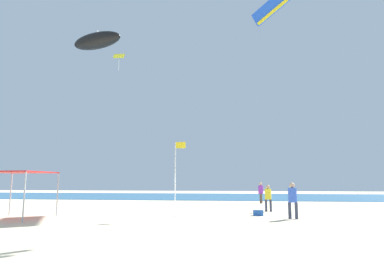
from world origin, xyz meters
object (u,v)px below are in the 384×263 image
person_near_tent (268,196)px  kite_parafoil_blue (272,7)px  banner_flag (176,172)px  kite_inflatable_black (97,41)px  cooler_box (258,212)px  canopy_tent (18,174)px  person_leftmost (292,198)px  kite_diamond_yellow (119,57)px  person_central (261,191)px

person_near_tent → kite_parafoil_blue: size_ratio=0.41×
person_near_tent → banner_flag: bearing=60.2°
kite_parafoil_blue → kite_inflatable_black: size_ratio=0.66×
cooler_box → kite_parafoil_blue: size_ratio=0.14×
canopy_tent → person_leftmost: 14.66m
kite_diamond_yellow → person_leftmost: bearing=10.2°
kite_inflatable_black → banner_flag: bearing=145.3°
cooler_box → banner_flag: bearing=-161.5°
canopy_tent → kite_diamond_yellow: size_ratio=1.35×
canopy_tent → person_near_tent: (13.60, 6.14, -1.33)m
person_leftmost → person_central: bearing=105.9°
person_leftmost → cooler_box: (-1.72, 1.55, -0.92)m
person_near_tent → banner_flag: 6.98m
person_leftmost → person_central: person_leftmost is taller
person_near_tent → kite_diamond_yellow: bearing=-27.8°
kite_inflatable_black → cooler_box: bearing=157.9°
person_leftmost → cooler_box: size_ratio=3.28×
cooler_box → kite_parafoil_blue: kite_parafoil_blue is taller
person_leftmost → person_central: 12.91m
person_leftmost → person_central: size_ratio=1.01×
cooler_box → kite_parafoil_blue: 23.75m
kite_diamond_yellow → kite_inflatable_black: size_ratio=0.36×
canopy_tent → person_near_tent: 14.98m
banner_flag → kite_inflatable_black: bearing=129.2°
kite_parafoil_blue → person_near_tent: bearing=118.5°
banner_flag → kite_parafoil_blue: kite_parafoil_blue is taller
canopy_tent → kite_parafoil_blue: bearing=46.8°
person_leftmost → kite_parafoil_blue: size_ratio=0.45×
banner_flag → cooler_box: bearing=18.5°
kite_diamond_yellow → kite_inflatable_black: kite_diamond_yellow is taller
kite_inflatable_black → kite_diamond_yellow: bearing=-64.5°
person_leftmost → cooler_box: bearing=150.2°
person_leftmost → kite_parafoil_blue: 23.77m
canopy_tent → banner_flag: size_ratio=0.75×
cooler_box → canopy_tent: bearing=-165.2°
person_near_tent → person_leftmost: bearing=123.2°
kite_parafoil_blue → kite_inflatable_black: kite_parafoil_blue is taller
banner_flag → kite_parafoil_blue: size_ratio=0.99×
kite_diamond_yellow → cooler_box: bearing=9.4°
person_central → kite_diamond_yellow: kite_diamond_yellow is taller
kite_diamond_yellow → kite_parafoil_blue: (20.68, -11.48, -0.09)m
canopy_tent → person_near_tent: canopy_tent is taller
cooler_box → kite_inflatable_black: kite_inflatable_black is taller
person_near_tent → person_central: 8.56m
person_central → banner_flag: 14.00m
kite_parafoil_blue → canopy_tent: bearing=85.6°
person_leftmost → kite_inflatable_black: (-17.72, 14.13, 15.94)m
person_leftmost → kite_diamond_yellow: (-19.71, 26.11, 18.80)m
person_leftmost → kite_inflatable_black: size_ratio=0.29×
cooler_box → kite_diamond_yellow: size_ratio=0.25×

